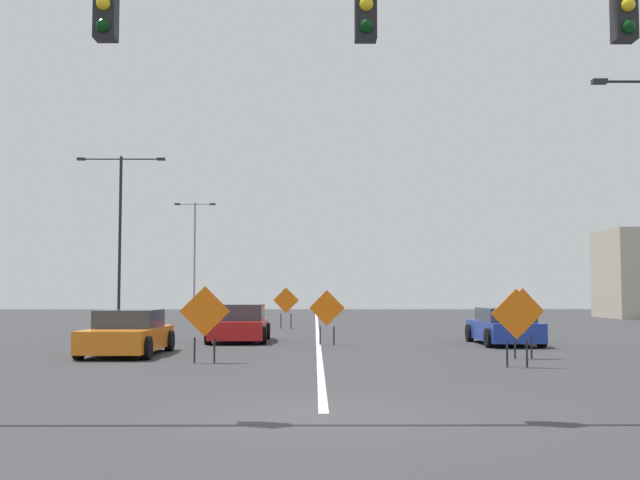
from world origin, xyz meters
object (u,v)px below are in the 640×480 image
street_lamp_mid_right (120,224)px  construction_sign_left_lane (205,315)px  construction_sign_left_shoulder (516,318)px  car_blue_distant (504,327)px  construction_sign_right_shoulder (523,314)px  construction_sign_median_far (327,310)px  construction_sign_median_near (286,302)px  street_lamp_near_right (195,249)px  traffic_signal_assembly (507,41)px  car_orange_near (128,334)px  car_red_far (239,324)px

street_lamp_mid_right → construction_sign_left_lane: bearing=-70.8°
construction_sign_left_shoulder → car_blue_distant: construction_sign_left_shoulder is taller
construction_sign_left_shoulder → construction_sign_right_shoulder: construction_sign_right_shoulder is taller
construction_sign_left_lane → construction_sign_median_far: construction_sign_left_lane is taller
construction_sign_median_near → construction_sign_left_lane: (-1.44, -18.93, -0.05)m
street_lamp_near_right → car_blue_distant: (16.32, -35.78, -4.65)m
construction_sign_median_far → traffic_signal_assembly: bearing=-80.4°
construction_sign_median_far → car_orange_near: size_ratio=0.43×
construction_sign_right_shoulder → car_blue_distant: construction_sign_right_shoulder is taller
construction_sign_left_shoulder → car_orange_near: (-10.46, 3.86, -0.60)m
construction_sign_left_shoulder → construction_sign_median_far: (-4.54, 8.13, -0.02)m
construction_sign_right_shoulder → construction_sign_left_lane: size_ratio=0.98×
car_orange_near → car_red_far: size_ratio=1.01×
street_lamp_near_right → construction_sign_left_lane: size_ratio=4.53×
construction_sign_left_lane → construction_sign_median_far: bearing=64.3°
street_lamp_near_right → car_orange_near: bearing=-84.0°
car_red_far → construction_sign_right_shoulder: bearing=-41.1°
construction_sign_right_shoulder → construction_sign_left_lane: bearing=-172.1°
street_lamp_mid_right → construction_sign_right_shoulder: street_lamp_mid_right is taller
traffic_signal_assembly → street_lamp_mid_right: bearing=113.9°
construction_sign_left_shoulder → traffic_signal_assembly: bearing=-104.9°
construction_sign_median_near → car_blue_distant: construction_sign_median_near is taller
construction_sign_right_shoulder → construction_sign_median_far: 7.79m
traffic_signal_assembly → car_orange_near: size_ratio=3.67×
street_lamp_near_right → car_red_far: bearing=-78.6°
car_orange_near → construction_sign_left_shoulder: bearing=-20.2°
construction_sign_right_shoulder → car_orange_near: (-11.26, 1.40, -0.62)m
car_orange_near → car_blue_distant: (12.13, 4.38, 0.01)m
construction_sign_left_lane → car_red_far: 8.71m
traffic_signal_assembly → construction_sign_median_near: traffic_signal_assembly is taller
street_lamp_near_right → construction_sign_left_shoulder: size_ratio=4.70×
construction_sign_left_lane → construction_sign_median_far: 7.63m
construction_sign_left_lane → car_orange_near: bearing=135.1°
construction_sign_median_near → construction_sign_left_lane: 18.99m
traffic_signal_assembly → car_orange_near: 14.95m
construction_sign_left_shoulder → construction_sign_right_shoulder: 2.58m
construction_sign_median_near → construction_sign_left_lane: size_ratio=1.03×
construction_sign_left_shoulder → construction_sign_median_far: construction_sign_left_shoulder is taller
construction_sign_median_near → street_lamp_near_right: bearing=109.1°
construction_sign_right_shoulder → construction_sign_left_lane: 8.73m
construction_sign_right_shoulder → construction_sign_median_far: size_ratio=1.02×
street_lamp_near_right → construction_sign_median_far: 37.51m
construction_sign_median_far → construction_sign_left_lane: bearing=-115.7°
car_red_far → car_blue_distant: 9.58m
construction_sign_median_near → construction_sign_right_shoulder: 19.14m
street_lamp_mid_right → car_blue_distant: 23.57m
construction_sign_median_near → construction_sign_right_shoulder: bearing=-67.9°
car_blue_distant → construction_sign_right_shoulder: bearing=-98.5°
traffic_signal_assembly → car_orange_near: bearing=127.4°
traffic_signal_assembly → construction_sign_median_far: (-2.60, 15.40, -4.60)m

